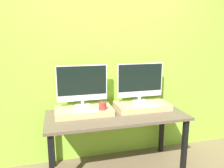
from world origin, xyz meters
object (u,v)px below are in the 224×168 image
(monitor_left, at_px, (82,84))
(monitor_right, at_px, (140,81))
(mug, at_px, (103,106))
(keyboard_left, at_px, (85,110))
(keyboard_right, at_px, (146,105))

(monitor_left, bearing_deg, monitor_right, 0.00)
(mug, bearing_deg, keyboard_left, 180.00)
(monitor_right, distance_m, keyboard_right, 0.31)
(keyboard_right, bearing_deg, mug, -180.00)
(keyboard_left, distance_m, mug, 0.20)
(monitor_left, distance_m, keyboard_right, 0.78)
(monitor_left, relative_size, keyboard_right, 2.11)
(monitor_right, bearing_deg, keyboard_right, -90.00)
(monitor_left, height_order, keyboard_right, monitor_left)
(monitor_left, distance_m, keyboard_left, 0.31)
(keyboard_left, height_order, mug, mug)
(monitor_right, bearing_deg, monitor_left, 180.00)
(keyboard_right, bearing_deg, monitor_right, 90.00)
(mug, bearing_deg, keyboard_right, 0.00)
(monitor_right, bearing_deg, keyboard_left, -164.54)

